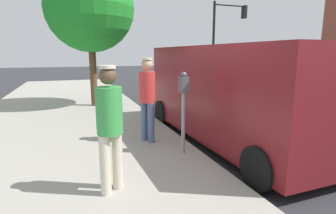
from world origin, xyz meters
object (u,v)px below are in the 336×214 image
pedestrian_in_red (147,94)px  street_tree (90,8)px  parked_van (235,92)px  parking_meter_near (184,99)px  traffic_light_corner (225,29)px  pedestrian_in_green (110,122)px

pedestrian_in_red → street_tree: 5.19m
parked_van → street_tree: (2.64, -4.85, 2.35)m
parking_meter_near → parked_van: parked_van is taller
parking_meter_near → pedestrian_in_red: bearing=-64.4°
parked_van → traffic_light_corner: bearing=-120.2°
traffic_light_corner → parking_meter_near: bearing=55.7°
parking_meter_near → pedestrian_in_green: 1.78m
pedestrian_in_red → traffic_light_corner: bearing=-128.1°
parked_van → street_tree: street_tree is taller
parking_meter_near → traffic_light_corner: (-7.67, -11.23, 2.34)m
pedestrian_in_red → pedestrian_in_green: (1.04, 1.91, -0.04)m
parking_meter_near → parked_van: (-1.50, -0.63, -0.03)m
pedestrian_in_green → traffic_light_corner: bearing=-126.7°
parking_meter_near → traffic_light_corner: traffic_light_corner is taller
parked_van → street_tree: size_ratio=1.08×
pedestrian_in_red → pedestrian_in_green: bearing=61.6°
pedestrian_in_green → street_tree: street_tree is taller
parking_meter_near → pedestrian_in_red: 1.00m
parking_meter_near → pedestrian_in_green: bearing=34.5°
pedestrian_in_red → parked_van: bearing=171.9°
pedestrian_in_red → traffic_light_corner: 13.34m
pedestrian_in_green → street_tree: 6.92m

